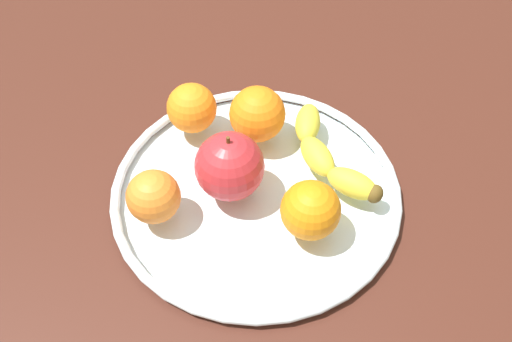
% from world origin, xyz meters
% --- Properties ---
extents(ground_plane, '(1.61, 1.61, 0.04)m').
position_xyz_m(ground_plane, '(0.00, 0.00, -0.02)').
color(ground_plane, '#431E15').
extents(fruit_bowl, '(0.36, 0.36, 0.02)m').
position_xyz_m(fruit_bowl, '(0.00, 0.00, 0.01)').
color(fruit_bowl, silver).
rests_on(fruit_bowl, ground_plane).
extents(banana, '(0.18, 0.10, 0.03)m').
position_xyz_m(banana, '(0.04, 0.09, 0.03)').
color(banana, yellow).
rests_on(banana, fruit_bowl).
extents(apple, '(0.08, 0.08, 0.09)m').
position_xyz_m(apple, '(-0.02, -0.02, 0.06)').
color(apple, red).
rests_on(apple, fruit_bowl).
extents(orange_center, '(0.07, 0.07, 0.07)m').
position_xyz_m(orange_center, '(-0.06, 0.07, 0.05)').
color(orange_center, orange).
rests_on(orange_center, fruit_bowl).
extents(orange_back_right, '(0.07, 0.07, 0.07)m').
position_xyz_m(orange_back_right, '(0.09, 0.00, 0.05)').
color(orange_back_right, orange).
rests_on(orange_back_right, fruit_bowl).
extents(orange_front_left, '(0.06, 0.06, 0.06)m').
position_xyz_m(orange_front_left, '(-0.06, -0.11, 0.05)').
color(orange_front_left, orange).
rests_on(orange_front_left, fruit_bowl).
extents(orange_front_right, '(0.07, 0.07, 0.07)m').
position_xyz_m(orange_front_right, '(-0.13, 0.01, 0.05)').
color(orange_front_right, orange).
rests_on(orange_front_right, fruit_bowl).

